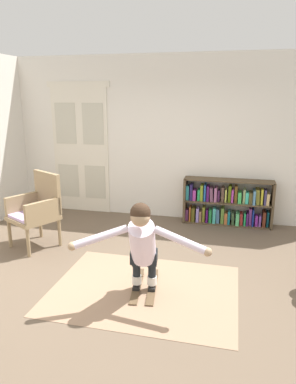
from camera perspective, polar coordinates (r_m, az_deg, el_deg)
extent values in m
plane|color=brown|center=(4.48, -2.21, -14.34)|extent=(7.20, 7.20, 0.00)
cube|color=silver|center=(6.48, 3.98, 8.44)|extent=(6.00, 0.10, 2.90)
cube|color=silver|center=(7.09, -12.68, 6.45)|extent=(0.55, 0.04, 2.35)
cube|color=beige|center=(7.02, -13.00, 10.59)|extent=(0.41, 0.01, 0.76)
cube|color=beige|center=(7.19, -12.48, 1.79)|extent=(0.41, 0.01, 0.64)
cube|color=silver|center=(6.87, -8.53, 6.38)|extent=(0.55, 0.04, 2.35)
cube|color=beige|center=(6.79, -8.77, 10.66)|extent=(0.41, 0.01, 0.76)
cube|color=beige|center=(6.96, -8.41, 1.57)|extent=(0.41, 0.01, 0.64)
cube|color=silver|center=(6.90, -11.15, 16.51)|extent=(1.22, 0.04, 0.10)
cube|color=#98775C|center=(4.35, -0.59, -15.21)|extent=(2.14, 1.65, 0.01)
cube|color=brown|center=(6.44, 5.94, -1.16)|extent=(0.04, 0.30, 0.80)
cube|color=brown|center=(6.43, 19.18, -1.98)|extent=(0.04, 0.30, 0.80)
cube|color=brown|center=(6.51, 12.36, -4.89)|extent=(1.49, 0.30, 0.02)
cube|color=brown|center=(6.39, 12.55, -1.58)|extent=(1.49, 0.30, 0.02)
cube|color=brown|center=(6.29, 12.75, 1.84)|extent=(1.49, 0.30, 0.02)
cube|color=#7B3972|center=(6.53, 6.27, -3.56)|extent=(0.05, 0.15, 0.19)
cube|color=#AA5826|center=(6.50, 6.76, -3.34)|extent=(0.03, 0.19, 0.27)
cube|color=#514B18|center=(6.49, 7.26, -3.45)|extent=(0.06, 0.21, 0.25)
cube|color=#957FD0|center=(6.48, 7.93, -3.52)|extent=(0.05, 0.19, 0.25)
cube|color=#866247|center=(6.50, 8.38, -3.71)|extent=(0.04, 0.20, 0.20)
cube|color=olive|center=(6.50, 8.88, -3.39)|extent=(0.04, 0.17, 0.27)
cube|color=#4E1365|center=(6.47, 9.39, -3.70)|extent=(0.03, 0.18, 0.23)
cube|color=#247E3D|center=(6.48, 9.91, -3.65)|extent=(0.05, 0.19, 0.24)
cube|color=#43B5A9|center=(6.45, 10.51, -3.61)|extent=(0.05, 0.17, 0.27)
cube|color=teal|center=(6.47, 11.02, -3.70)|extent=(0.07, 0.14, 0.25)
cube|color=olive|center=(6.48, 11.77, -3.54)|extent=(0.05, 0.20, 0.28)
cube|color=#BA6434|center=(6.47, 12.29, -4.00)|extent=(0.05, 0.19, 0.20)
cube|color=#187785|center=(6.47, 12.75, -3.86)|extent=(0.04, 0.20, 0.23)
cube|color=#344E2E|center=(6.49, 13.36, -3.95)|extent=(0.05, 0.23, 0.21)
cube|color=#58C577|center=(6.46, 14.03, -4.06)|extent=(0.06, 0.24, 0.21)
cube|color=#B63232|center=(6.49, 14.60, -4.08)|extent=(0.06, 0.20, 0.20)
cube|color=#25AA5D|center=(6.46, 15.14, -4.12)|extent=(0.03, 0.18, 0.22)
cube|color=#4C1C67|center=(6.50, 15.50, -4.03)|extent=(0.03, 0.24, 0.22)
cube|color=#894191|center=(6.48, 15.94, -3.76)|extent=(0.05, 0.15, 0.30)
cube|color=navy|center=(6.47, 16.35, -3.82)|extent=(0.03, 0.21, 0.30)
cube|color=purple|center=(6.49, 16.85, -4.31)|extent=(0.05, 0.15, 0.19)
cube|color=purple|center=(6.50, 17.36, -4.31)|extent=(0.04, 0.16, 0.19)
cube|color=#602A1A|center=(6.49, 17.95, -4.02)|extent=(0.05, 0.22, 0.27)
cube|color=#14576A|center=(6.50, 18.49, -4.06)|extent=(0.03, 0.15, 0.26)
cube|color=#36A7B2|center=(6.39, 6.36, -0.05)|extent=(0.05, 0.15, 0.25)
cube|color=#231A52|center=(6.37, 6.96, 0.08)|extent=(0.05, 0.19, 0.29)
cube|color=#A33693|center=(6.38, 7.44, -0.39)|extent=(0.05, 0.19, 0.19)
cube|color=green|center=(6.39, 8.13, -0.38)|extent=(0.04, 0.19, 0.19)
cube|color=olive|center=(6.35, 8.58, -0.06)|extent=(0.05, 0.16, 0.29)
cube|color=#2057A6|center=(6.38, 9.10, 0.00)|extent=(0.03, 0.23, 0.29)
cube|color=#4F185F|center=(6.37, 9.55, -0.14)|extent=(0.04, 0.22, 0.27)
cube|color=#6E4561|center=(6.37, 10.10, -0.28)|extent=(0.07, 0.21, 0.25)
cube|color=#9A5986|center=(6.36, 10.74, -0.30)|extent=(0.05, 0.23, 0.25)
cube|color=#532455|center=(6.38, 11.19, -0.53)|extent=(0.03, 0.15, 0.20)
cube|color=brown|center=(6.37, 11.81, -0.30)|extent=(0.05, 0.16, 0.26)
cube|color=#C2C956|center=(6.38, 12.29, -0.48)|extent=(0.03, 0.19, 0.22)
cube|color=#506B11|center=(6.36, 12.88, -0.23)|extent=(0.05, 0.15, 0.29)
cube|color=#A73AA2|center=(6.36, 13.30, -0.56)|extent=(0.04, 0.16, 0.23)
cube|color=brown|center=(6.36, 13.82, -0.27)|extent=(0.04, 0.17, 0.30)
cube|color=#40BD59|center=(6.36, 14.38, -0.78)|extent=(0.06, 0.21, 0.19)
cube|color=#849E64|center=(6.37, 15.04, -0.55)|extent=(0.04, 0.20, 0.25)
cube|color=#3DCCAF|center=(6.36, 15.47, -0.85)|extent=(0.05, 0.16, 0.19)
cube|color=brown|center=(6.38, 16.03, -0.83)|extent=(0.06, 0.20, 0.20)
cube|color=#5088B3|center=(6.35, 16.54, -0.73)|extent=(0.04, 0.24, 0.24)
cube|color=olive|center=(6.38, 17.04, -0.62)|extent=(0.07, 0.23, 0.26)
cube|color=gold|center=(6.36, 17.66, -0.68)|extent=(0.03, 0.16, 0.27)
cube|color=#3C3565|center=(6.36, 18.13, -0.74)|extent=(0.03, 0.19, 0.26)
cube|color=#D7B578|center=(6.37, 18.51, -1.02)|extent=(0.05, 0.21, 0.21)
cylinder|color=#967E5A|center=(5.75, -21.16, -6.20)|extent=(0.07, 0.07, 0.42)
cylinder|color=#967E5A|center=(5.32, -18.52, -7.69)|extent=(0.07, 0.07, 0.42)
cylinder|color=#967E5A|center=(5.98, -16.75, -4.98)|extent=(0.07, 0.07, 0.42)
cylinder|color=#967E5A|center=(5.57, -13.89, -6.29)|extent=(0.07, 0.07, 0.42)
cube|color=#967E5A|center=(5.57, -17.78, -3.95)|extent=(0.81, 0.81, 0.06)
cube|color=#C5A6DE|center=(5.55, -17.82, -3.47)|extent=(0.73, 0.73, 0.04)
cube|color=#967E5A|center=(5.60, -15.71, 0.07)|extent=(0.56, 0.33, 0.60)
cube|color=#967E5A|center=(5.74, -19.30, -1.73)|extent=(0.32, 0.52, 0.28)
cube|color=#967E5A|center=(5.29, -16.42, -2.89)|extent=(0.32, 0.52, 0.28)
cube|color=brown|center=(4.35, -1.80, -15.03)|extent=(0.18, 0.71, 0.01)
cube|color=brown|center=(4.62, -1.28, -12.72)|extent=(0.10, 0.13, 0.06)
cube|color=black|center=(4.32, -1.84, -14.89)|extent=(0.10, 0.13, 0.04)
cube|color=brown|center=(4.34, 0.64, -15.16)|extent=(0.18, 0.71, 0.01)
cube|color=brown|center=(4.60, 1.01, -12.82)|extent=(0.10, 0.13, 0.06)
cube|color=black|center=(4.31, 0.62, -15.02)|extent=(0.10, 0.13, 0.04)
cylinder|color=white|center=(4.30, -1.82, -13.75)|extent=(0.12, 0.12, 0.10)
cylinder|color=black|center=(4.21, -1.84, -11.36)|extent=(0.10, 0.10, 0.30)
cylinder|color=black|center=(4.14, -1.90, -10.22)|extent=(0.12, 0.12, 0.22)
cylinder|color=white|center=(4.28, 0.64, -13.87)|extent=(0.12, 0.12, 0.10)
cylinder|color=black|center=(4.19, 0.65, -11.47)|extent=(0.10, 0.10, 0.30)
cylinder|color=black|center=(4.12, 0.62, -10.34)|extent=(0.12, 0.12, 0.22)
cube|color=black|center=(4.12, -0.64, -10.22)|extent=(0.32, 0.22, 0.14)
cylinder|color=silver|center=(3.91, -0.87, -8.03)|extent=(0.35, 0.53, 0.59)
sphere|color=tan|center=(3.61, -1.23, -4.00)|extent=(0.23, 0.23, 0.20)
sphere|color=#382619|center=(3.61, -1.22, -3.35)|extent=(0.24, 0.24, 0.21)
cylinder|color=silver|center=(3.72, -7.67, -7.13)|extent=(0.55, 0.36, 0.21)
sphere|color=tan|center=(3.72, -11.98, -8.45)|extent=(0.10, 0.10, 0.09)
cylinder|color=silver|center=(3.62, 5.24, -7.67)|extent=(0.58, 0.22, 0.21)
sphere|color=tan|center=(3.56, 9.47, -9.40)|extent=(0.10, 0.10, 0.09)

